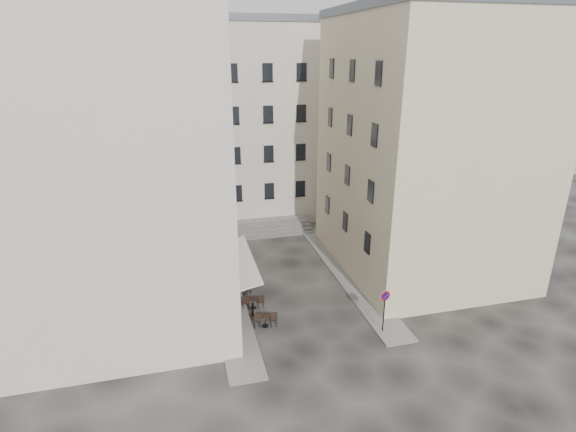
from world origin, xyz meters
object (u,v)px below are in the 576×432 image
object	(u,v)px
pedestrian	(244,275)
bistro_table_b	(253,302)
no_parking_sign	(385,303)
bistro_table_a	(265,319)

from	to	relation	value
pedestrian	bistro_table_b	bearing A→B (deg)	58.72
no_parking_sign	bistro_table_a	bearing A→B (deg)	150.82
pedestrian	no_parking_sign	bearing A→B (deg)	99.52
bistro_table_a	pedestrian	distance (m)	5.30
bistro_table_a	bistro_table_b	size ratio (longest dim) A/B	1.02
no_parking_sign	bistro_table_a	world-z (taller)	no_parking_sign
bistro_table_b	pedestrian	size ratio (longest dim) A/B	0.79
bistro_table_b	pedestrian	distance (m)	3.10
bistro_table_a	bistro_table_b	world-z (taller)	bistro_table_a
no_parking_sign	pedestrian	size ratio (longest dim) A/B	1.58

